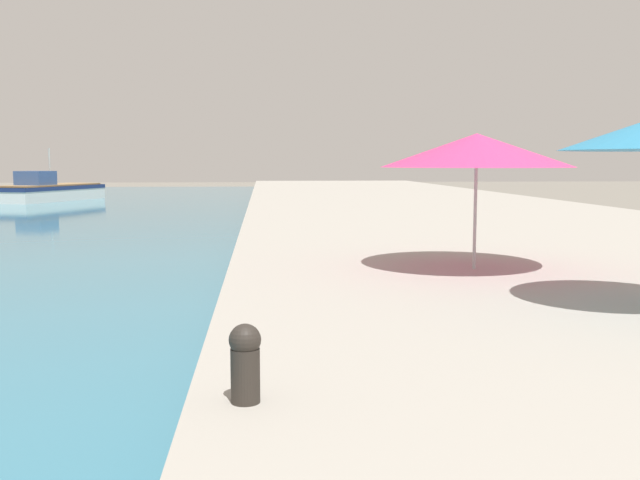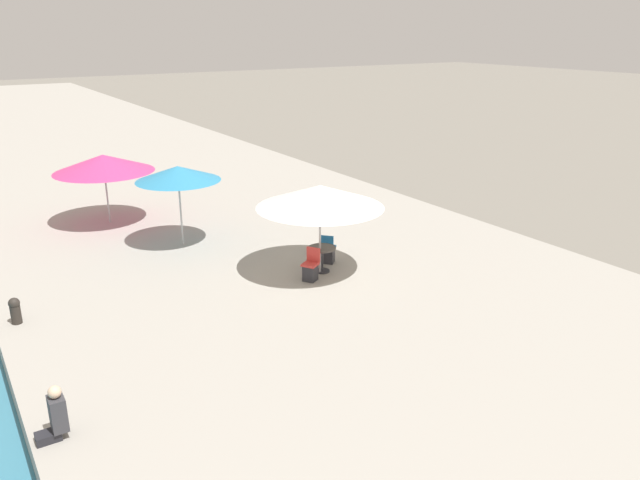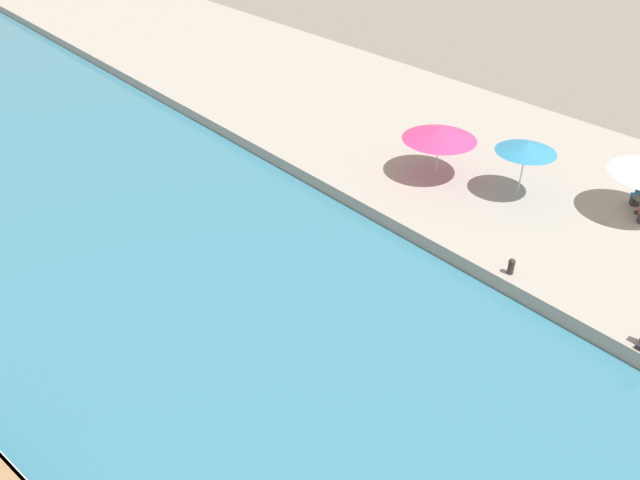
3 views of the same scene
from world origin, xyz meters
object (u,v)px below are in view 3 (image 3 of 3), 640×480
object	(u,v)px
cafe_umbrella_striped	(440,133)
cafe_umbrella_white	(527,147)
cafe_chair_left	(636,199)
mooring_bollard	(511,266)

from	to	relation	value
cafe_umbrella_striped	cafe_umbrella_white	bearing A→B (deg)	-69.49
cafe_chair_left	cafe_umbrella_white	bearing A→B (deg)	174.58
cafe_umbrella_striped	mooring_bollard	size ratio (longest dim) A/B	5.33
cafe_umbrella_white	cafe_chair_left	world-z (taller)	cafe_umbrella_white
cafe_umbrella_white	cafe_umbrella_striped	xyz separation A→B (m)	(-1.38, 3.69, -0.18)
cafe_umbrella_striped	cafe_chair_left	world-z (taller)	cafe_umbrella_striped
cafe_umbrella_white	mooring_bollard	bearing A→B (deg)	-148.19
cafe_chair_left	mooring_bollard	world-z (taller)	cafe_chair_left
cafe_umbrella_striped	cafe_chair_left	distance (m)	9.05
cafe_umbrella_white	cafe_chair_left	xyz separation A→B (m)	(3.06, -3.97, -2.02)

